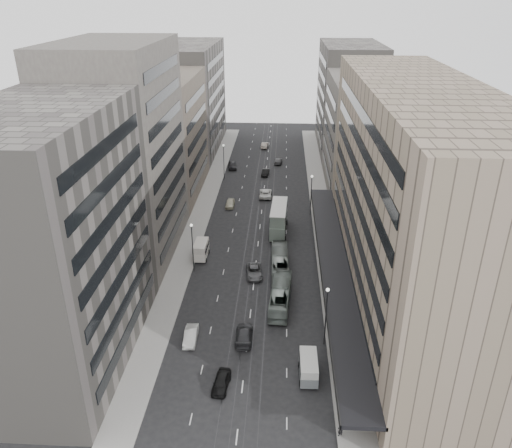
% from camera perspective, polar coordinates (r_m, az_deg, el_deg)
% --- Properties ---
extents(ground, '(220.00, 220.00, 0.00)m').
position_cam_1_polar(ground, '(69.17, -0.70, -10.70)').
color(ground, black).
rests_on(ground, ground).
extents(sidewalk_right, '(4.00, 125.00, 0.15)m').
position_cam_1_polar(sidewalk_right, '(102.12, 7.43, 1.63)').
color(sidewalk_right, gray).
rests_on(sidewalk_right, ground).
extents(sidewalk_left, '(4.00, 125.00, 0.15)m').
position_cam_1_polar(sidewalk_left, '(103.02, -6.00, 1.93)').
color(sidewalk_left, gray).
rests_on(sidewalk_left, ground).
extents(department_store, '(19.20, 60.00, 30.00)m').
position_cam_1_polar(department_store, '(71.05, 17.24, 2.89)').
color(department_store, gray).
rests_on(department_store, ground).
extents(building_right_mid, '(15.00, 28.00, 24.00)m').
position_cam_1_polar(building_right_mid, '(112.99, 12.18, 10.01)').
color(building_right_mid, '#504A45').
rests_on(building_right_mid, ground).
extents(building_right_far, '(15.00, 32.00, 28.00)m').
position_cam_1_polar(building_right_far, '(141.53, 10.54, 13.99)').
color(building_right_far, slate).
rests_on(building_right_far, ground).
extents(building_left_a, '(15.00, 28.00, 30.00)m').
position_cam_1_polar(building_left_a, '(59.93, -22.31, -2.08)').
color(building_left_a, slate).
rests_on(building_left_a, ground).
extents(building_left_b, '(15.00, 26.00, 34.00)m').
position_cam_1_polar(building_left_b, '(82.51, -15.07, 7.75)').
color(building_left_b, '#504A45').
rests_on(building_left_b, ground).
extents(building_left_c, '(15.00, 28.00, 25.00)m').
position_cam_1_polar(building_left_c, '(108.69, -10.65, 9.82)').
color(building_left_c, '#6B6153').
rests_on(building_left_c, ground).
extents(building_left_d, '(15.00, 38.00, 28.00)m').
position_cam_1_polar(building_left_d, '(139.81, -7.62, 14.05)').
color(building_left_d, slate).
rests_on(building_left_d, ground).
extents(lamp_right_near, '(0.44, 0.44, 8.32)m').
position_cam_1_polar(lamp_right_near, '(62.25, 8.04, -9.70)').
color(lamp_right_near, '#262628').
rests_on(lamp_right_near, ground).
extents(lamp_right_far, '(0.44, 0.44, 8.32)m').
position_cam_1_polar(lamp_right_far, '(97.70, 6.34, 3.83)').
color(lamp_right_far, '#262628').
rests_on(lamp_right_far, ground).
extents(lamp_left_near, '(0.44, 0.44, 8.32)m').
position_cam_1_polar(lamp_left_near, '(77.75, -7.29, -2.06)').
color(lamp_left_near, '#262628').
rests_on(lamp_left_near, ground).
extents(lamp_left_far, '(0.44, 0.44, 8.32)m').
position_cam_1_polar(lamp_left_far, '(117.18, -3.71, 7.60)').
color(lamp_left_far, '#262628').
rests_on(lamp_left_far, ground).
extents(bus_near, '(3.29, 11.03, 3.03)m').
position_cam_1_polar(bus_near, '(71.05, 2.82, -8.16)').
color(bus_near, gray).
rests_on(bus_near, ground).
extents(bus_far, '(2.84, 11.02, 3.05)m').
position_cam_1_polar(bus_far, '(79.04, 2.74, -4.42)').
color(bus_far, gray).
rests_on(bus_far, ground).
extents(double_decker, '(3.34, 9.79, 5.30)m').
position_cam_1_polar(double_decker, '(90.72, 2.60, 0.62)').
color(double_decker, slate).
rests_on(double_decker, ground).
extents(vw_microbus, '(2.22, 4.77, 2.57)m').
position_cam_1_polar(vw_microbus, '(59.70, 6.02, -15.92)').
color(vw_microbus, slate).
rests_on(vw_microbus, ground).
extents(panel_van, '(2.29, 4.58, 2.87)m').
position_cam_1_polar(panel_van, '(83.17, -6.30, -2.91)').
color(panel_van, white).
rests_on(panel_van, ground).
extents(sedan_0, '(2.14, 4.40, 1.45)m').
position_cam_1_polar(sedan_0, '(58.75, -4.00, -17.57)').
color(sedan_0, black).
rests_on(sedan_0, ground).
extents(sedan_1, '(1.73, 4.50, 1.46)m').
position_cam_1_polar(sedan_1, '(65.43, -7.47, -12.55)').
color(sedan_1, silver).
rests_on(sedan_1, ground).
extents(sedan_2, '(2.99, 5.38, 1.43)m').
position_cam_1_polar(sedan_2, '(78.11, -0.20, -5.47)').
color(sedan_2, '#515254').
rests_on(sedan_2, ground).
extents(sedan_3, '(2.26, 5.38, 1.55)m').
position_cam_1_polar(sedan_3, '(65.05, -1.37, -12.51)').
color(sedan_3, '#292A2C').
rests_on(sedan_3, ground).
extents(sedan_4, '(1.79, 4.36, 1.48)m').
position_cam_1_polar(sedan_4, '(102.78, -2.97, 2.38)').
color(sedan_4, beige).
rests_on(sedan_4, ground).
extents(sedan_5, '(1.85, 4.49, 1.44)m').
position_cam_1_polar(sedan_5, '(120.59, 1.09, 5.92)').
color(sedan_5, black).
rests_on(sedan_5, ground).
extents(sedan_6, '(2.67, 5.62, 1.55)m').
position_cam_1_polar(sedan_6, '(107.72, 1.09, 3.53)').
color(sedan_6, silver).
rests_on(sedan_6, ground).
extents(sedan_7, '(2.18, 4.75, 1.35)m').
position_cam_1_polar(sedan_7, '(129.34, 2.57, 7.22)').
color(sedan_7, '#525254').
rests_on(sedan_7, ground).
extents(sedan_8, '(2.71, 5.29, 1.72)m').
position_cam_1_polar(sedan_8, '(125.52, -2.72, 6.75)').
color(sedan_8, black).
rests_on(sedan_8, ground).
extents(sedan_9, '(2.08, 4.95, 1.59)m').
position_cam_1_polar(sedan_9, '(142.57, 1.01, 9.01)').
color(sedan_9, '#B5A596').
rests_on(sedan_9, ground).
extents(pedestrian, '(0.73, 0.68, 1.68)m').
position_cam_1_polar(pedestrian, '(54.24, 9.62, -22.12)').
color(pedestrian, black).
rests_on(pedestrian, sidewalk_right).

